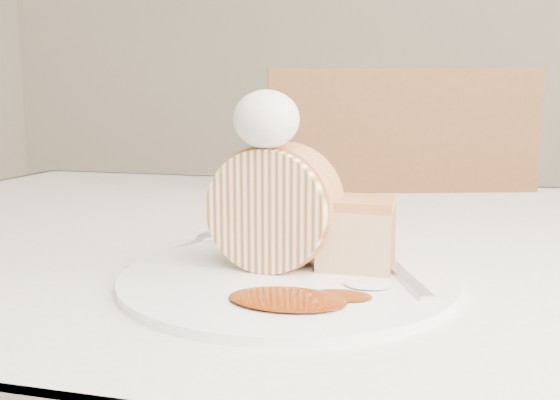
# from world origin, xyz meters

# --- Properties ---
(table) EXTENTS (1.40, 0.90, 0.75)m
(table) POSITION_xyz_m (0.00, 0.20, 0.66)
(table) COLOR white
(table) RESTS_ON ground
(chair_far) EXTENTS (0.56, 0.56, 0.95)m
(chair_far) POSITION_xyz_m (0.02, 0.64, 0.54)
(chair_far) COLOR brown
(chair_far) RESTS_ON ground
(plate) EXTENTS (0.29, 0.29, 0.01)m
(plate) POSITION_xyz_m (-0.01, -0.01, 0.75)
(plate) COLOR white
(plate) RESTS_ON table
(roulade_slice) EXTENTS (0.11, 0.07, 0.11)m
(roulade_slice) POSITION_xyz_m (-0.03, 0.01, 0.81)
(roulade_slice) COLOR #FFDFB1
(roulade_slice) RESTS_ON plate
(cake_chunk) EXTENTS (0.07, 0.06, 0.05)m
(cake_chunk) POSITION_xyz_m (0.04, 0.02, 0.78)
(cake_chunk) COLOR #D2864F
(cake_chunk) RESTS_ON plate
(whipped_cream) EXTENTS (0.06, 0.06, 0.05)m
(whipped_cream) POSITION_xyz_m (-0.03, -0.01, 0.89)
(whipped_cream) COLOR white
(whipped_cream) RESTS_ON roulade_slice
(caramel_drizzle) EXTENTS (0.03, 0.02, 0.01)m
(caramel_drizzle) POSITION_xyz_m (-0.03, -0.00, 0.92)
(caramel_drizzle) COLOR #692104
(caramel_drizzle) RESTS_ON whipped_cream
(caramel_pool) EXTENTS (0.09, 0.06, 0.00)m
(caramel_pool) POSITION_xyz_m (0.00, -0.09, 0.76)
(caramel_pool) COLOR #692104
(caramel_pool) RESTS_ON plate
(fork) EXTENTS (0.08, 0.17, 0.00)m
(fork) POSITION_xyz_m (0.08, 0.00, 0.76)
(fork) COLOR silver
(fork) RESTS_ON plate
(spoon) EXTENTS (0.05, 0.16, 0.00)m
(spoon) POSITION_xyz_m (-0.15, 0.04, 0.75)
(spoon) COLOR silver
(spoon) RESTS_ON table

